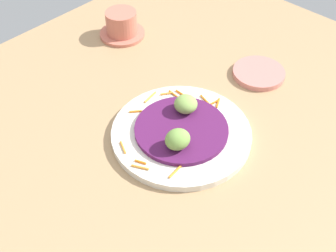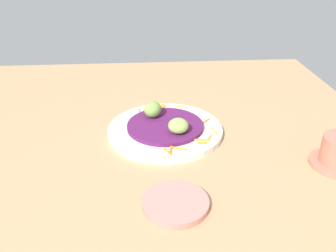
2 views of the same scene
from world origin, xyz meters
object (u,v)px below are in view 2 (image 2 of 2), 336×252
at_px(guac_scoop_center, 178,126).
at_px(side_plate_small, 176,203).
at_px(main_plate, 165,130).
at_px(guac_scoop_left, 153,109).

height_order(guac_scoop_center, side_plate_small, guac_scoop_center).
relative_size(main_plate, side_plate_small, 2.32).
xyz_separation_m(main_plate, side_plate_small, (-0.00, 0.26, -0.00)).
relative_size(main_plate, guac_scoop_left, 5.74).
height_order(main_plate, side_plate_small, main_plate).
distance_m(main_plate, side_plate_small, 0.26).
height_order(guac_scoop_left, side_plate_small, guac_scoop_left).
xyz_separation_m(main_plate, guac_scoop_center, (-0.03, 0.04, 0.03)).
relative_size(main_plate, guac_scoop_center, 5.88).
bearing_deg(main_plate, guac_scoop_center, 122.57).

